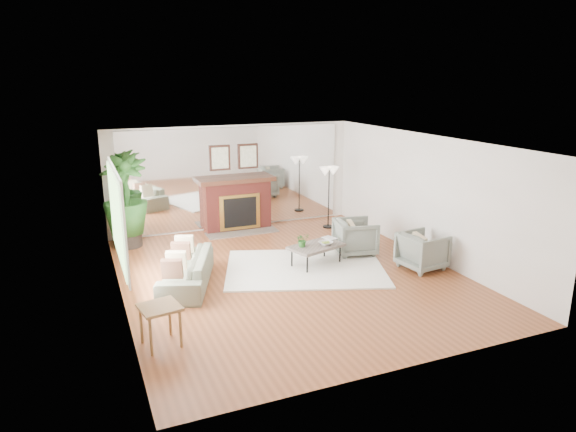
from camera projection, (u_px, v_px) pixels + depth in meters
name	position (u px, v px, depth m)	size (l,w,h in m)	color
ground	(290.00, 275.00, 9.62)	(7.00, 7.00, 0.00)	brown
wall_left	(118.00, 229.00, 8.18)	(0.02, 7.00, 2.50)	white
wall_right	(426.00, 196.00, 10.40)	(0.02, 7.00, 2.50)	white
wall_back	(234.00, 177.00, 12.40)	(6.00, 0.02, 2.50)	white
mirror_panel	(234.00, 177.00, 12.38)	(5.40, 0.04, 2.40)	silver
window_panel	(117.00, 216.00, 8.52)	(0.04, 2.40, 1.50)	#B2E09E
fireplace	(237.00, 203.00, 12.35)	(1.85, 0.83, 2.05)	maroon
area_rug	(305.00, 268.00, 9.92)	(3.00, 2.15, 0.03)	white
coffee_table	(316.00, 247.00, 10.01)	(1.20, 0.91, 0.42)	#685B52
sofa	(186.00, 270.00, 9.08)	(1.94, 0.76, 0.57)	slate
armchair_back	(355.00, 237.00, 10.68)	(0.79, 0.81, 0.74)	slate
armchair_front	(422.00, 251.00, 9.87)	(0.77, 0.79, 0.72)	slate
side_table	(160.00, 312.00, 6.98)	(0.60, 0.60, 0.59)	olive
potted_ficus	(125.00, 198.00, 10.99)	(1.26, 1.26, 2.02)	black
floor_lamp	(329.00, 176.00, 12.35)	(0.49, 0.27, 1.51)	black
tabletop_plant	(302.00, 240.00, 9.87)	(0.25, 0.22, 0.28)	#306726
fruit_bowl	(326.00, 243.00, 10.01)	(0.27, 0.27, 0.07)	olive
book	(326.00, 239.00, 10.33)	(0.20, 0.27, 0.02)	olive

